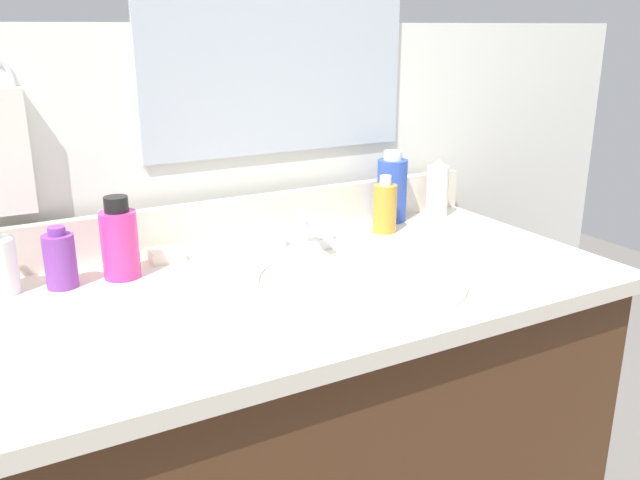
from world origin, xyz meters
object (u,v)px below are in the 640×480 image
(faucet, at_px, (305,236))
(bottle_soap_pink, at_px, (120,241))
(bottle_cream_purple, at_px, (60,260))
(soap_bar, at_px, (167,255))
(bottle_oil_amber, at_px, (385,207))
(bottle_lotion_white, at_px, (437,189))
(bottle_shampoo_blue, at_px, (392,189))

(faucet, height_order, bottle_soap_pink, bottle_soap_pink)
(bottle_cream_purple, distance_m, soap_bar, 0.20)
(bottle_oil_amber, relative_size, soap_bar, 1.96)
(bottle_lotion_white, distance_m, soap_bar, 0.65)
(faucet, xyz_separation_m, bottle_soap_pink, (-0.36, 0.02, 0.04))
(bottle_shampoo_blue, height_order, bottle_cream_purple, bottle_shampoo_blue)
(bottle_cream_purple, bearing_deg, bottle_soap_pink, -1.40)
(bottle_lotion_white, height_order, bottle_cream_purple, bottle_lotion_white)
(bottle_soap_pink, relative_size, soap_bar, 2.32)
(faucet, bearing_deg, bottle_soap_pink, 176.36)
(bottle_shampoo_blue, distance_m, bottle_soap_pink, 0.64)
(faucet, relative_size, bottle_oil_amber, 1.28)
(bottle_soap_pink, height_order, soap_bar, bottle_soap_pink)
(faucet, bearing_deg, bottle_lotion_white, 9.74)
(soap_bar, bearing_deg, bottle_soap_pink, -154.54)
(bottle_oil_amber, relative_size, bottle_lotion_white, 0.90)
(bottle_shampoo_blue, distance_m, bottle_cream_purple, 0.74)
(bottle_lotion_white, xyz_separation_m, bottle_cream_purple, (-0.85, -0.04, -0.02))
(faucet, bearing_deg, bottle_cream_purple, 176.85)
(bottle_soap_pink, bearing_deg, bottle_cream_purple, 178.60)
(bottle_lotion_white, height_order, bottle_shampoo_blue, bottle_shampoo_blue)
(faucet, xyz_separation_m, bottle_cream_purple, (-0.46, 0.03, 0.02))
(bottle_shampoo_blue, relative_size, bottle_cream_purple, 1.50)
(bottle_oil_amber, bearing_deg, bottle_lotion_white, 13.90)
(bottle_lotion_white, bearing_deg, soap_bar, 179.87)
(bottle_soap_pink, bearing_deg, bottle_shampoo_blue, 5.91)
(bottle_cream_purple, bearing_deg, bottle_lotion_white, 2.78)
(faucet, relative_size, bottle_lotion_white, 1.16)
(bottle_oil_amber, bearing_deg, bottle_shampoo_blue, 45.66)
(bottle_shampoo_blue, relative_size, bottle_soap_pink, 1.09)
(bottle_shampoo_blue, xyz_separation_m, bottle_cream_purple, (-0.73, -0.06, -0.03))
(bottle_lotion_white, distance_m, bottle_shampoo_blue, 0.12)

